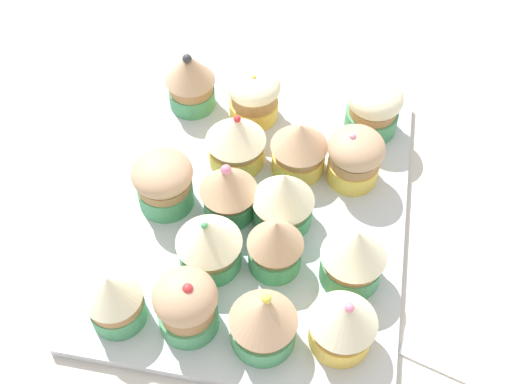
{
  "coord_description": "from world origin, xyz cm",
  "views": [
    {
      "loc": [
        7.4,
        -39.4,
        56.86
      ],
      "look_at": [
        0.0,
        0.0,
        4.2
      ],
      "focal_mm": 45.38,
      "sensor_mm": 36.0,
      "label": 1
    }
  ],
  "objects_px": {
    "cupcake_3": "(343,321)",
    "cupcake_11": "(299,146)",
    "cupcake_8": "(229,190)",
    "cupcake_13": "(190,80)",
    "cupcake_9": "(283,197)",
    "cupcake_6": "(354,255)",
    "cupcake_15": "(373,107)",
    "cupcake_10": "(236,140)",
    "cupcake_4": "(209,242)",
    "cupcake_5": "(275,244)",
    "napkin": "(485,325)",
    "baking_tray": "(256,212)",
    "cupcake_0": "(113,298)",
    "cupcake_7": "(164,182)",
    "cupcake_1": "(186,305)",
    "cupcake_2": "(263,321)",
    "cupcake_12": "(355,157)",
    "cupcake_14": "(254,95)"
  },
  "relations": [
    {
      "from": "cupcake_7",
      "to": "cupcake_8",
      "type": "bearing_deg",
      "value": -0.01
    },
    {
      "from": "cupcake_8",
      "to": "cupcake_13",
      "type": "distance_m",
      "value": 0.17
    },
    {
      "from": "cupcake_0",
      "to": "cupcake_10",
      "type": "xyz_separation_m",
      "value": [
        0.07,
        0.21,
        -0.0
      ]
    },
    {
      "from": "cupcake_8",
      "to": "cupcake_10",
      "type": "xyz_separation_m",
      "value": [
        -0.01,
        0.07,
        -0.0
      ]
    },
    {
      "from": "cupcake_11",
      "to": "napkin",
      "type": "distance_m",
      "value": 0.26
    },
    {
      "from": "cupcake_1",
      "to": "cupcake_15",
      "type": "height_order",
      "value": "cupcake_1"
    },
    {
      "from": "cupcake_9",
      "to": "cupcake_10",
      "type": "bearing_deg",
      "value": 132.25
    },
    {
      "from": "cupcake_10",
      "to": "napkin",
      "type": "relative_size",
      "value": 0.55
    },
    {
      "from": "cupcake_8",
      "to": "cupcake_10",
      "type": "bearing_deg",
      "value": 95.72
    },
    {
      "from": "cupcake_11",
      "to": "napkin",
      "type": "height_order",
      "value": "cupcake_11"
    },
    {
      "from": "cupcake_7",
      "to": "napkin",
      "type": "distance_m",
      "value": 0.35
    },
    {
      "from": "cupcake_8",
      "to": "cupcake_4",
      "type": "bearing_deg",
      "value": -94.89
    },
    {
      "from": "cupcake_5",
      "to": "cupcake_12",
      "type": "relative_size",
      "value": 1.02
    },
    {
      "from": "cupcake_0",
      "to": "cupcake_2",
      "type": "relative_size",
      "value": 0.99
    },
    {
      "from": "cupcake_4",
      "to": "cupcake_5",
      "type": "height_order",
      "value": "same"
    },
    {
      "from": "baking_tray",
      "to": "cupcake_7",
      "type": "bearing_deg",
      "value": -175.45
    },
    {
      "from": "baking_tray",
      "to": "napkin",
      "type": "xyz_separation_m",
      "value": [
        0.24,
        -0.09,
        -0.0
      ]
    },
    {
      "from": "baking_tray",
      "to": "cupcake_10",
      "type": "distance_m",
      "value": 0.08
    },
    {
      "from": "cupcake_8",
      "to": "cupcake_14",
      "type": "height_order",
      "value": "cupcake_8"
    },
    {
      "from": "cupcake_10",
      "to": "cupcake_11",
      "type": "xyz_separation_m",
      "value": [
        0.07,
        0.0,
        -0.0
      ]
    },
    {
      "from": "cupcake_5",
      "to": "cupcake_7",
      "type": "distance_m",
      "value": 0.14
    },
    {
      "from": "baking_tray",
      "to": "cupcake_4",
      "type": "distance_m",
      "value": 0.09
    },
    {
      "from": "cupcake_8",
      "to": "cupcake_10",
      "type": "height_order",
      "value": "cupcake_8"
    },
    {
      "from": "baking_tray",
      "to": "cupcake_0",
      "type": "distance_m",
      "value": 0.18
    },
    {
      "from": "cupcake_0",
      "to": "cupcake_14",
      "type": "xyz_separation_m",
      "value": [
        0.08,
        0.28,
        -0.0
      ]
    },
    {
      "from": "cupcake_3",
      "to": "cupcake_11",
      "type": "xyz_separation_m",
      "value": [
        -0.07,
        0.2,
        -0.0
      ]
    },
    {
      "from": "cupcake_7",
      "to": "cupcake_8",
      "type": "xyz_separation_m",
      "value": [
        0.07,
        -0.0,
        0.0
      ]
    },
    {
      "from": "cupcake_3",
      "to": "cupcake_15",
      "type": "relative_size",
      "value": 1.18
    },
    {
      "from": "cupcake_8",
      "to": "cupcake_9",
      "type": "height_order",
      "value": "same"
    },
    {
      "from": "cupcake_14",
      "to": "cupcake_15",
      "type": "height_order",
      "value": "same"
    },
    {
      "from": "cupcake_2",
      "to": "cupcake_1",
      "type": "bearing_deg",
      "value": 178.2
    },
    {
      "from": "cupcake_10",
      "to": "cupcake_11",
      "type": "height_order",
      "value": "cupcake_10"
    },
    {
      "from": "cupcake_6",
      "to": "cupcake_15",
      "type": "bearing_deg",
      "value": 88.9
    },
    {
      "from": "cupcake_0",
      "to": "cupcake_3",
      "type": "distance_m",
      "value": 0.21
    },
    {
      "from": "cupcake_7",
      "to": "cupcake_8",
      "type": "distance_m",
      "value": 0.07
    },
    {
      "from": "napkin",
      "to": "cupcake_2",
      "type": "bearing_deg",
      "value": -164.66
    },
    {
      "from": "cupcake_4",
      "to": "cupcake_15",
      "type": "distance_m",
      "value": 0.25
    },
    {
      "from": "cupcake_1",
      "to": "cupcake_8",
      "type": "distance_m",
      "value": 0.13
    },
    {
      "from": "cupcake_4",
      "to": "cupcake_13",
      "type": "relative_size",
      "value": 0.9
    },
    {
      "from": "cupcake_13",
      "to": "cupcake_5",
      "type": "bearing_deg",
      "value": -56.35
    },
    {
      "from": "napkin",
      "to": "cupcake_5",
      "type": "bearing_deg",
      "value": 173.23
    },
    {
      "from": "cupcake_11",
      "to": "cupcake_15",
      "type": "xyz_separation_m",
      "value": [
        0.07,
        0.07,
        -0.0
      ]
    },
    {
      "from": "cupcake_10",
      "to": "cupcake_13",
      "type": "xyz_separation_m",
      "value": [
        -0.07,
        0.08,
        0.0
      ]
    },
    {
      "from": "cupcake_5",
      "to": "napkin",
      "type": "height_order",
      "value": "cupcake_5"
    },
    {
      "from": "cupcake_8",
      "to": "napkin",
      "type": "height_order",
      "value": "cupcake_8"
    },
    {
      "from": "cupcake_3",
      "to": "baking_tray",
      "type": "bearing_deg",
      "value": 127.9
    },
    {
      "from": "cupcake_1",
      "to": "cupcake_6",
      "type": "xyz_separation_m",
      "value": [
        0.14,
        0.08,
        0.0
      ]
    },
    {
      "from": "cupcake_6",
      "to": "cupcake_11",
      "type": "height_order",
      "value": "cupcake_6"
    },
    {
      "from": "cupcake_0",
      "to": "cupcake_15",
      "type": "bearing_deg",
      "value": 53.43
    },
    {
      "from": "cupcake_3",
      "to": "cupcake_10",
      "type": "distance_m",
      "value": 0.24
    }
  ]
}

